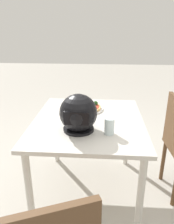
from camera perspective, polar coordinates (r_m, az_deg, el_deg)
The scene contains 6 objects.
ground_plane at distance 2.20m, azimuth 0.31°, elevation -19.30°, with size 14.00×14.00×0.00m, color #B2ADA3.
dining_table at distance 1.85m, azimuth 0.35°, elevation -4.37°, with size 0.88×1.04×0.72m.
pizza_plate at distance 2.02m, azimuth -0.32°, elevation 0.81°, with size 0.31×0.31×0.01m, color white.
pizza at distance 2.02m, azimuth -0.18°, elevation 1.32°, with size 0.27×0.27×0.05m.
motorcycle_helmet at distance 1.58m, azimuth -2.23°, elevation -0.42°, with size 0.27×0.27×0.27m.
drinking_glass at distance 1.56m, azimuth 5.75°, elevation -3.63°, with size 0.07×0.07×0.12m, color silver.
Camera 1 is at (-0.11, 1.66, 1.44)m, focal length 35.71 mm.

